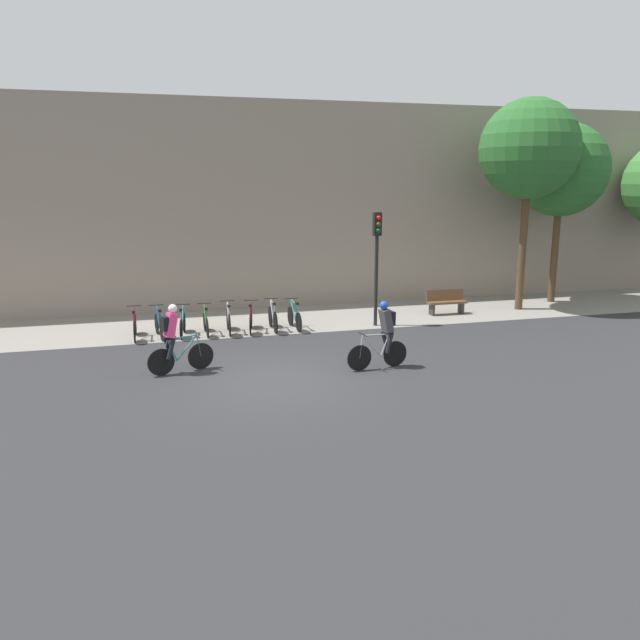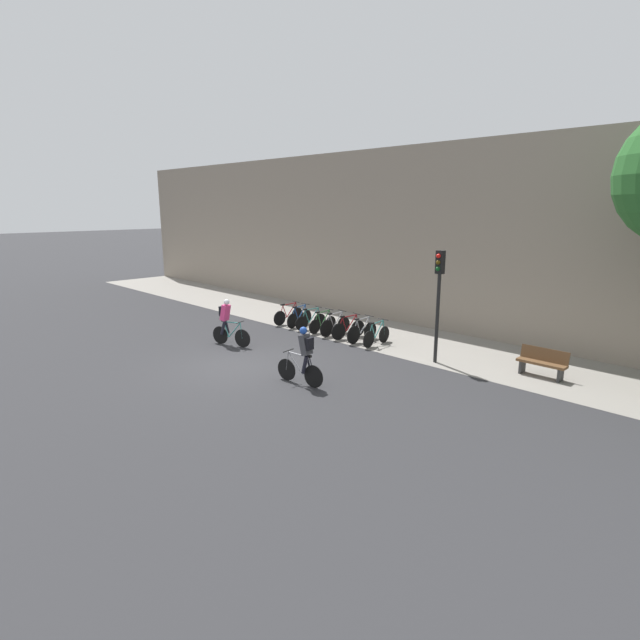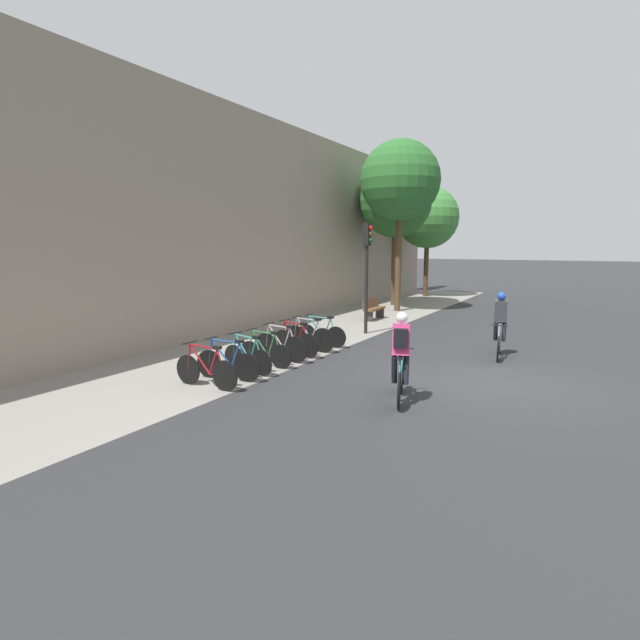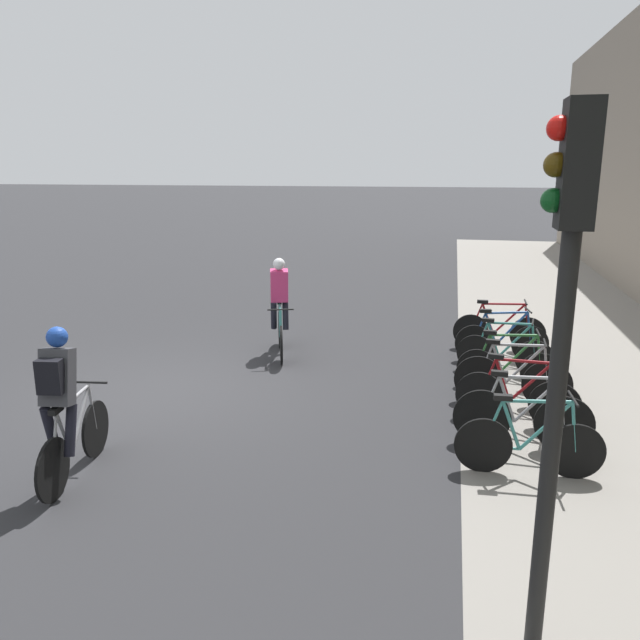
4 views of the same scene
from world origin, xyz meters
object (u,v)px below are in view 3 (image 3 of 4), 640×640
(parked_bike_3, at_px, (265,352))
(parked_bike_4, at_px, (281,346))
(parked_bike_0, at_px, (206,370))
(parked_bike_2, at_px, (247,357))
(bench, at_px, (373,308))
(parked_bike_6, at_px, (309,337))
(cyclist_pink, at_px, (401,355))
(cyclist_grey, at_px, (500,322))
(parked_bike_7, at_px, (321,334))
(parked_bike_5, at_px, (296,341))
(parked_bike_1, at_px, (228,363))
(traffic_light_pole, at_px, (367,258))

(parked_bike_3, height_order, parked_bike_4, parked_bike_4)
(parked_bike_0, height_order, parked_bike_3, parked_bike_0)
(parked_bike_2, distance_m, bench, 9.55)
(parked_bike_6, bearing_deg, cyclist_pink, -129.52)
(cyclist_grey, relative_size, parked_bike_4, 1.07)
(parked_bike_0, height_order, parked_bike_7, parked_bike_0)
(parked_bike_5, distance_m, parked_bike_7, 1.45)
(parked_bike_1, bearing_deg, parked_bike_2, 0.00)
(parked_bike_0, xyz_separation_m, parked_bike_1, (0.72, 0.00, -0.00))
(parked_bike_5, relative_size, traffic_light_pole, 0.43)
(cyclist_pink, xyz_separation_m, parked_bike_0, (-1.04, 4.00, -0.55))
(parked_bike_0, bearing_deg, parked_bike_4, 0.03)
(cyclist_pink, relative_size, parked_bike_7, 1.09)
(parked_bike_0, relative_size, bench, 1.16)
(parked_bike_7, xyz_separation_m, bench, (5.90, 0.82, 0.07))
(parked_bike_4, relative_size, bench, 1.13)
(traffic_light_pole, bearing_deg, parked_bike_4, 176.99)
(cyclist_pink, bearing_deg, bench, 25.94)
(cyclist_pink, xyz_separation_m, parked_bike_5, (2.58, 4.00, -0.54))
(parked_bike_6, bearing_deg, parked_bike_1, -179.98)
(parked_bike_4, relative_size, parked_bike_7, 1.01)
(parked_bike_5, bearing_deg, parked_bike_0, -179.98)
(cyclist_grey, relative_size, parked_bike_6, 1.06)
(parked_bike_2, bearing_deg, parked_bike_3, -0.04)
(cyclist_pink, bearing_deg, parked_bike_3, 74.19)
(parked_bike_4, distance_m, bench, 8.11)
(parked_bike_4, bearing_deg, parked_bike_0, -179.97)
(parked_bike_2, relative_size, parked_bike_3, 1.00)
(parked_bike_3, height_order, traffic_light_pole, traffic_light_pole)
(parked_bike_6, distance_m, traffic_light_pole, 4.12)
(cyclist_pink, bearing_deg, parked_bike_2, 84.17)
(cyclist_grey, bearing_deg, traffic_light_pole, 72.07)
(cyclist_pink, xyz_separation_m, parked_bike_7, (4.03, 4.00, -0.55))
(cyclist_grey, bearing_deg, parked_bike_6, 111.69)
(parked_bike_2, xyz_separation_m, parked_bike_5, (2.17, 0.00, 0.02))
(parked_bike_2, height_order, parked_bike_3, parked_bike_2)
(parked_bike_6, distance_m, parked_bike_7, 0.72)
(parked_bike_1, relative_size, parked_bike_4, 0.99)
(parked_bike_5, bearing_deg, parked_bike_6, 0.02)
(parked_bike_2, bearing_deg, cyclist_pink, -95.83)
(parked_bike_2, height_order, parked_bike_7, parked_bike_7)
(cyclist_grey, bearing_deg, parked_bike_2, 134.55)
(parked_bike_3, xyz_separation_m, parked_bike_7, (2.89, 0.00, 0.01))
(parked_bike_6, height_order, bench, parked_bike_6)
(cyclist_grey, distance_m, bench, 7.42)
(bench, bearing_deg, cyclist_grey, -128.98)
(cyclist_pink, distance_m, parked_bike_1, 4.05)
(cyclist_pink, distance_m, parked_bike_3, 4.20)
(parked_bike_3, relative_size, traffic_light_pole, 0.42)
(cyclist_grey, xyz_separation_m, parked_bike_1, (-5.58, 4.93, -0.55))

